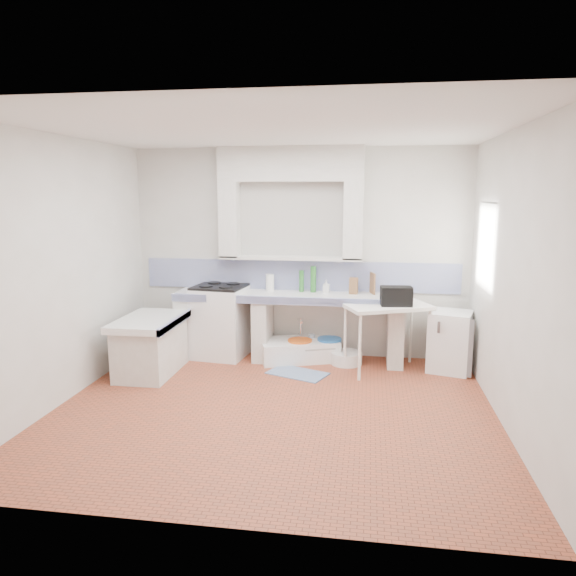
# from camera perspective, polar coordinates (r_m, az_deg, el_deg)

# --- Properties ---
(floor) EXTENTS (4.50, 4.50, 0.00)m
(floor) POSITION_cam_1_polar(r_m,az_deg,el_deg) (5.66, -1.55, -12.82)
(floor) COLOR #A1472B
(floor) RESTS_ON ground
(ceiling) EXTENTS (4.50, 4.50, 0.00)m
(ceiling) POSITION_cam_1_polar(r_m,az_deg,el_deg) (5.25, -1.70, 16.60)
(ceiling) COLOR silver
(ceiling) RESTS_ON ground
(wall_back) EXTENTS (4.50, 0.00, 4.50)m
(wall_back) POSITION_cam_1_polar(r_m,az_deg,el_deg) (7.24, 1.18, 3.72)
(wall_back) COLOR silver
(wall_back) RESTS_ON ground
(wall_front) EXTENTS (4.50, 0.00, 4.50)m
(wall_front) POSITION_cam_1_polar(r_m,az_deg,el_deg) (3.36, -7.67, -3.88)
(wall_front) COLOR silver
(wall_front) RESTS_ON ground
(wall_left) EXTENTS (0.00, 4.50, 4.50)m
(wall_left) POSITION_cam_1_polar(r_m,az_deg,el_deg) (6.09, -22.96, 1.70)
(wall_left) COLOR silver
(wall_left) RESTS_ON ground
(wall_right) EXTENTS (0.00, 4.50, 4.50)m
(wall_right) POSITION_cam_1_polar(r_m,az_deg,el_deg) (5.36, 22.78, 0.66)
(wall_right) COLOR silver
(wall_right) RESTS_ON ground
(alcove_mass) EXTENTS (1.90, 0.25, 0.45)m
(alcove_mass) POSITION_cam_1_polar(r_m,az_deg,el_deg) (7.09, 0.26, 13.10)
(alcove_mass) COLOR silver
(alcove_mass) RESTS_ON ground
(window_frame) EXTENTS (0.35, 0.86, 1.06)m
(window_frame) POSITION_cam_1_polar(r_m,az_deg,el_deg) (6.54, 21.86, 4.06)
(window_frame) COLOR #351C10
(window_frame) RESTS_ON ground
(lace_valance) EXTENTS (0.01, 0.84, 0.24)m
(lace_valance) POSITION_cam_1_polar(r_m,az_deg,el_deg) (6.48, 20.83, 7.46)
(lace_valance) COLOR white
(lace_valance) RESTS_ON ground
(counter_slab) EXTENTS (3.00, 0.60, 0.08)m
(counter_slab) POSITION_cam_1_polar(r_m,az_deg,el_deg) (7.04, 0.05, -0.91)
(counter_slab) COLOR white
(counter_slab) RESTS_ON ground
(counter_lip) EXTENTS (3.00, 0.04, 0.10)m
(counter_lip) POSITION_cam_1_polar(r_m,az_deg,el_deg) (6.77, -0.31, -1.36)
(counter_lip) COLOR navy
(counter_lip) RESTS_ON ground
(counter_pier_left) EXTENTS (0.20, 0.55, 0.82)m
(counter_pier_left) POSITION_cam_1_polar(r_m,az_deg,el_deg) (7.47, -10.66, -3.97)
(counter_pier_left) COLOR silver
(counter_pier_left) RESTS_ON ground
(counter_pier_mid) EXTENTS (0.20, 0.55, 0.82)m
(counter_pier_mid) POSITION_cam_1_polar(r_m,az_deg,el_deg) (7.20, -2.72, -4.35)
(counter_pier_mid) COLOR silver
(counter_pier_mid) RESTS_ON ground
(counter_pier_right) EXTENTS (0.20, 0.55, 0.82)m
(counter_pier_right) POSITION_cam_1_polar(r_m,az_deg,el_deg) (7.07, 11.37, -4.80)
(counter_pier_right) COLOR silver
(counter_pier_right) RESTS_ON ground
(peninsula_top) EXTENTS (0.70, 1.10, 0.08)m
(peninsula_top) POSITION_cam_1_polar(r_m,az_deg,el_deg) (6.76, -14.56, -3.44)
(peninsula_top) COLOR white
(peninsula_top) RESTS_ON ground
(peninsula_base) EXTENTS (0.60, 1.00, 0.62)m
(peninsula_base) POSITION_cam_1_polar(r_m,az_deg,el_deg) (6.85, -14.43, -6.29)
(peninsula_base) COLOR silver
(peninsula_base) RESTS_ON ground
(peninsula_lip) EXTENTS (0.04, 1.10, 0.10)m
(peninsula_lip) POSITION_cam_1_polar(r_m,az_deg,el_deg) (6.64, -11.93, -3.58)
(peninsula_lip) COLOR navy
(peninsula_lip) RESTS_ON ground
(backsplash) EXTENTS (4.27, 0.03, 0.40)m
(backsplash) POSITION_cam_1_polar(r_m,az_deg,el_deg) (7.26, 1.16, 1.35)
(backsplash) COLOR navy
(backsplash) RESTS_ON ground
(stove) EXTENTS (0.74, 0.72, 0.95)m
(stove) POSITION_cam_1_polar(r_m,az_deg,el_deg) (7.33, -7.20, -3.62)
(stove) COLOR white
(stove) RESTS_ON ground
(sink) EXTENTS (1.14, 0.86, 0.24)m
(sink) POSITION_cam_1_polar(r_m,az_deg,el_deg) (7.20, 1.15, -6.71)
(sink) COLOR white
(sink) RESTS_ON ground
(side_table) EXTENTS (1.16, 0.94, 0.05)m
(side_table) POSITION_cam_1_polar(r_m,az_deg,el_deg) (6.79, 10.48, -5.26)
(side_table) COLOR white
(side_table) RESTS_ON ground
(fridge) EXTENTS (0.60, 0.60, 0.76)m
(fridge) POSITION_cam_1_polar(r_m,az_deg,el_deg) (7.00, 16.87, -5.47)
(fridge) COLOR white
(fridge) RESTS_ON ground
(bucket_red) EXTENTS (0.30, 0.30, 0.25)m
(bucket_red) POSITION_cam_1_polar(r_m,az_deg,el_deg) (7.16, 0.42, -6.79)
(bucket_red) COLOR red
(bucket_red) RESTS_ON ground
(bucket_orange) EXTENTS (0.34, 0.34, 0.30)m
(bucket_orange) POSITION_cam_1_polar(r_m,az_deg,el_deg) (7.12, 1.27, -6.68)
(bucket_orange) COLOR #E85A14
(bucket_orange) RESTS_ON ground
(bucket_blue) EXTENTS (0.35, 0.35, 0.30)m
(bucket_blue) POSITION_cam_1_polar(r_m,az_deg,el_deg) (7.19, 4.42, -6.53)
(bucket_blue) COLOR #2163B0
(bucket_blue) RESTS_ON ground
(basin_white) EXTENTS (0.54, 0.54, 0.16)m
(basin_white) POSITION_cam_1_polar(r_m,az_deg,el_deg) (7.08, 6.25, -7.42)
(basin_white) COLOR white
(basin_white) RESTS_ON ground
(water_bottle_a) EXTENTS (0.09, 0.09, 0.28)m
(water_bottle_a) POSITION_cam_1_polar(r_m,az_deg,el_deg) (7.34, 0.92, -6.24)
(water_bottle_a) COLOR silver
(water_bottle_a) RESTS_ON ground
(water_bottle_b) EXTENTS (0.10, 0.10, 0.32)m
(water_bottle_b) POSITION_cam_1_polar(r_m,az_deg,el_deg) (7.31, 2.53, -6.15)
(water_bottle_b) COLOR silver
(water_bottle_b) RESTS_ON ground
(black_bag) EXTENTS (0.39, 0.25, 0.23)m
(black_bag) POSITION_cam_1_polar(r_m,az_deg,el_deg) (6.62, 11.47, -0.86)
(black_bag) COLOR black
(black_bag) RESTS_ON side_table
(green_bottle_a) EXTENTS (0.08, 0.08, 0.29)m
(green_bottle_a) POSITION_cam_1_polar(r_m,az_deg,el_deg) (7.13, 1.45, 0.74)
(green_bottle_a) COLOR #2B712B
(green_bottle_a) RESTS_ON counter_slab
(green_bottle_b) EXTENTS (0.09, 0.09, 0.35)m
(green_bottle_b) POSITION_cam_1_polar(r_m,az_deg,el_deg) (7.11, 2.72, 0.94)
(green_bottle_b) COLOR #2B712B
(green_bottle_b) RESTS_ON counter_slab
(knife_block) EXTENTS (0.12, 0.10, 0.22)m
(knife_block) POSITION_cam_1_polar(r_m,az_deg,el_deg) (7.04, 7.01, 0.24)
(knife_block) COLOR brown
(knife_block) RESTS_ON counter_slab
(cutting_board) EXTENTS (0.08, 0.20, 0.28)m
(cutting_board) POSITION_cam_1_polar(r_m,az_deg,el_deg) (7.08, 9.01, 0.50)
(cutting_board) COLOR brown
(cutting_board) RESTS_ON counter_slab
(paper_towel) EXTENTS (0.15, 0.15, 0.23)m
(paper_towel) POSITION_cam_1_polar(r_m,az_deg,el_deg) (7.20, -1.93, 0.57)
(paper_towel) COLOR white
(paper_towel) RESTS_ON counter_slab
(soap_bottle) EXTENTS (0.09, 0.09, 0.18)m
(soap_bottle) POSITION_cam_1_polar(r_m,az_deg,el_deg) (7.06, 4.09, 0.16)
(soap_bottle) COLOR white
(soap_bottle) RESTS_ON counter_slab
(rug) EXTENTS (0.81, 0.64, 0.01)m
(rug) POSITION_cam_1_polar(r_m,az_deg,el_deg) (6.69, 1.02, -9.09)
(rug) COLOR #264F8F
(rug) RESTS_ON ground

